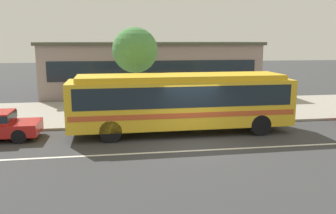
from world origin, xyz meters
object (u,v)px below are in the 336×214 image
Objects in this scene: bus_stop_sign at (236,93)px; street_tree_near_stop at (135,51)px; transit_bus at (181,99)px; pedestrian_waiting_near_sign at (123,105)px.

bus_stop_sign is 0.45× the size of street_tree_near_stop.
bus_stop_sign is (3.41, 1.88, -0.06)m from transit_bus.
transit_bus is 6.32× the size of pedestrian_waiting_near_sign.
bus_stop_sign is at bearing -1.81° from pedestrian_waiting_near_sign.
street_tree_near_stop is at bearing 162.21° from bus_stop_sign.
bus_stop_sign is 6.07m from street_tree_near_stop.
street_tree_near_stop is at bearing 118.47° from transit_bus.
transit_bus is at bearing -61.53° from street_tree_near_stop.
transit_bus is 3.48m from pedestrian_waiting_near_sign.
bus_stop_sign is at bearing 28.85° from transit_bus.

